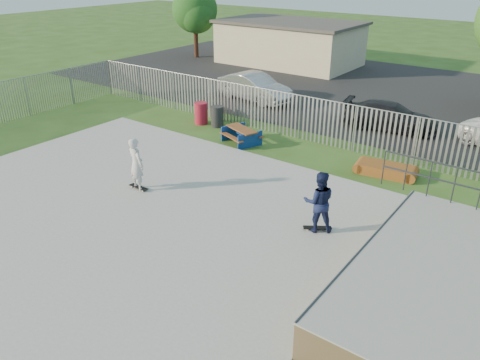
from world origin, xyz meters
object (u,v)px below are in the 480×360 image
Objects in this scene: skater_navy at (319,202)px; picnic_table at (241,136)px; trash_bin_grey at (217,116)px; funbox at (386,170)px; tree_left at (195,10)px; skater_white at (136,164)px; trash_bin_red at (201,113)px; car_dark at (390,116)px; car_silver at (255,87)px.

picnic_table is at bearing -71.40° from skater_navy.
trash_bin_grey is (-2.29, 1.12, 0.16)m from picnic_table.
picnic_table is at bearing 176.56° from funbox.
tree_left is at bearing 157.10° from picnic_table.
skater_white reaches higher than trash_bin_grey.
trash_bin_grey is at bearing 8.51° from trash_bin_red.
funbox is 0.37× the size of tree_left.
car_dark is at bearing 30.80° from trash_bin_red.
trash_bin_grey is 8.24m from car_dark.
car_silver reaches higher than trash_bin_grey.
picnic_table is at bearing -26.18° from trash_bin_grey.
skater_white is (2.29, -7.18, 0.58)m from trash_bin_grey.
car_dark is at bearing -114.96° from skater_navy.
picnic_table is 0.97× the size of funbox.
trash_bin_grey is at bearing -68.71° from skater_navy.
funbox is 5.42m from skater_navy.
trash_bin_grey is 0.18× the size of tree_left.
skater_white is at bearing -72.35° from trash_bin_grey.
trash_bin_grey is at bearing 113.25° from car_dark.
car_silver reaches higher than funbox.
skater_navy is (9.49, -5.77, 0.55)m from trash_bin_red.
tree_left is at bearing 134.56° from trash_bin_grey.
skater_navy is (9.74, -10.72, 0.30)m from car_silver.
trash_bin_red is at bearing -167.99° from car_silver.
picnic_table is 7.29m from car_dark.
tree_left reaches higher than skater_navy.
funbox is 8.69m from trash_bin_grey.
tree_left reaches higher than picnic_table.
car_silver is 2.47× the size of skater_navy.
trash_bin_grey is 0.54× the size of skater_white.
car_silver is 14.05m from tree_left.
trash_bin_red is 0.92m from trash_bin_grey.
skater_navy is at bearing 179.21° from car_dark.
picnic_table is 6.10m from skater_white.
picnic_table is 0.36× the size of tree_left.
trash_bin_red is at bearing -171.49° from trash_bin_grey.
tree_left is (-21.11, 13.20, 3.53)m from funbox.
car_dark is at bearing 100.74° from funbox.
tree_left is (-11.54, 12.78, 3.19)m from trash_bin_red.
skater_navy reaches higher than trash_bin_grey.
funbox is at bearing -123.65° from skater_white.
skater_white is (14.74, -19.83, -2.64)m from tree_left.
tree_left reaches higher than trash_bin_red.
skater_white reaches higher than car_dark.
car_dark is (7.81, 4.65, 0.13)m from trash_bin_red.
car_dark is at bearing 70.93° from picnic_table.
funbox is 11.21m from car_silver.
skater_navy is at bearing -41.41° from tree_left.
trash_bin_red is 1.06× the size of trash_bin_grey.
picnic_table reaches higher than funbox.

